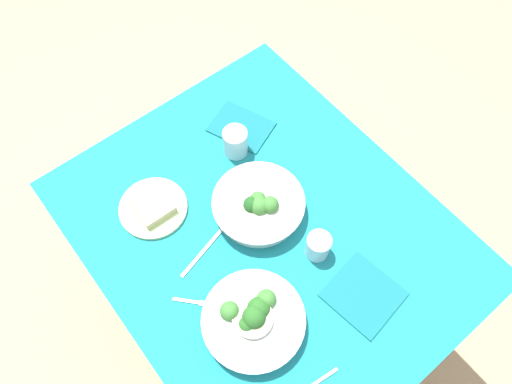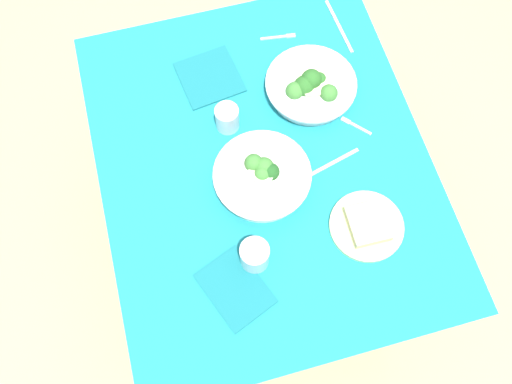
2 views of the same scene
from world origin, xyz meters
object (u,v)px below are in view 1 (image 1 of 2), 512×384
at_px(water_glass_center, 235,142).
at_px(fork_by_near_bowl, 193,302).
at_px(broccoli_bowl_near, 259,206).
at_px(napkin_folded_upper, 241,127).
at_px(water_glass_side, 318,246).
at_px(fork_by_far_bowl, 317,382).
at_px(broccoli_bowl_far, 253,319).
at_px(table_knife_right, 204,251).
at_px(napkin_folded_lower, 363,294).
at_px(bread_side_plate, 153,207).

bearing_deg(water_glass_center, fork_by_near_bowl, 128.87).
distance_m(broccoli_bowl_near, napkin_folded_upper, 0.31).
relative_size(water_glass_side, fork_by_far_bowl, 0.72).
bearing_deg(broccoli_bowl_far, broccoli_bowl_near, -41.35).
bearing_deg(table_knife_right, water_glass_center, 22.73).
bearing_deg(napkin_folded_lower, broccoli_bowl_near, 9.47).
relative_size(water_glass_center, table_knife_right, 0.49).
height_order(broccoli_bowl_far, water_glass_side, broccoli_bowl_far).
distance_m(fork_by_far_bowl, fork_by_near_bowl, 0.38).
bearing_deg(broccoli_bowl_far, fork_by_far_bowl, -171.97).
distance_m(table_knife_right, napkin_folded_upper, 0.44).
distance_m(fork_by_far_bowl, napkin_folded_lower, 0.26).
bearing_deg(fork_by_near_bowl, water_glass_center, 86.51).
height_order(fork_by_far_bowl, napkin_folded_lower, napkin_folded_lower).
xyz_separation_m(broccoli_bowl_far, napkin_folded_lower, (-0.13, -0.28, -0.03)).
height_order(broccoli_bowl_far, napkin_folded_lower, broccoli_bowl_far).
relative_size(bread_side_plate, fork_by_far_bowl, 1.80).
bearing_deg(bread_side_plate, fork_by_far_bowl, -175.49).
height_order(broccoli_bowl_near, fork_by_far_bowl, broccoli_bowl_near).
xyz_separation_m(napkin_folded_upper, napkin_folded_lower, (-0.64, 0.08, 0.00)).
height_order(fork_by_far_bowl, fork_by_near_bowl, same).
distance_m(broccoli_bowl_far, table_knife_right, 0.25).
bearing_deg(napkin_folded_upper, broccoli_bowl_far, 144.91).
xyz_separation_m(broccoli_bowl_far, water_glass_side, (0.04, -0.26, 0.01)).
bearing_deg(napkin_folded_lower, water_glass_side, 4.70).
distance_m(fork_by_near_bowl, napkin_folded_upper, 0.59).
xyz_separation_m(bread_side_plate, water_glass_side, (-0.40, -0.29, 0.03)).
xyz_separation_m(broccoli_bowl_near, table_knife_right, (-0.00, 0.20, -0.03)).
relative_size(fork_by_far_bowl, fork_by_near_bowl, 1.39).
bearing_deg(broccoli_bowl_far, water_glass_side, -80.61).
height_order(water_glass_side, fork_by_far_bowl, water_glass_side).
bearing_deg(water_glass_side, table_knife_right, 51.05).
height_order(broccoli_bowl_near, table_knife_right, broccoli_bowl_near).
bearing_deg(table_knife_right, fork_by_far_bowl, -102.64).
bearing_deg(water_glass_side, broccoli_bowl_near, 13.47).
height_order(broccoli_bowl_far, bread_side_plate, broccoli_bowl_far).
bearing_deg(broccoli_bowl_far, napkin_folded_upper, -35.09).
height_order(broccoli_bowl_far, fork_by_far_bowl, broccoli_bowl_far).
height_order(bread_side_plate, water_glass_center, water_glass_center).
bearing_deg(broccoli_bowl_near, fork_by_near_bowl, 108.18).
bearing_deg(napkin_folded_upper, bread_side_plate, 100.32).
bearing_deg(fork_by_near_bowl, broccoli_bowl_near, 65.82).
relative_size(fork_by_near_bowl, table_knife_right, 0.42).
distance_m(bread_side_plate, napkin_folded_lower, 0.65).
relative_size(fork_by_far_bowl, napkin_folded_lower, 0.63).
bearing_deg(fork_by_near_bowl, bread_side_plate, 124.25).
bearing_deg(water_glass_center, broccoli_bowl_near, 159.60).
distance_m(fork_by_near_bowl, table_knife_right, 0.15).
height_order(broccoli_bowl_near, napkin_folded_upper, broccoli_bowl_near).
bearing_deg(water_glass_side, fork_by_near_bowl, 74.39).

